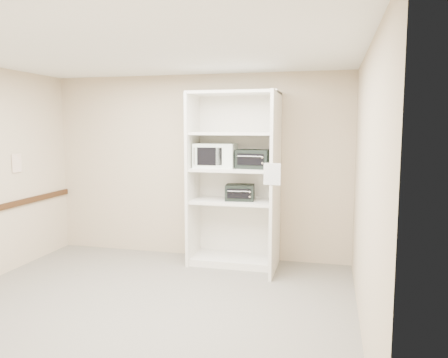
% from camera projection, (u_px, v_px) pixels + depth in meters
% --- Properties ---
extents(floor, '(4.50, 4.00, 0.01)m').
position_uv_depth(floor, '(144.00, 307.00, 4.74)').
color(floor, slate).
rests_on(floor, ground).
extents(ceiling, '(4.50, 4.00, 0.01)m').
position_uv_depth(ceiling, '(138.00, 51.00, 4.42)').
color(ceiling, white).
extents(wall_back, '(4.50, 0.02, 2.70)m').
position_uv_depth(wall_back, '(198.00, 167.00, 6.51)').
color(wall_back, tan).
rests_on(wall_back, ground).
extents(wall_front, '(4.50, 0.02, 2.70)m').
position_uv_depth(wall_front, '(2.00, 225.00, 2.65)').
color(wall_front, tan).
rests_on(wall_front, ground).
extents(wall_right, '(0.02, 4.00, 2.70)m').
position_uv_depth(wall_right, '(366.00, 191.00, 4.04)').
color(wall_right, tan).
rests_on(wall_right, ground).
extents(shelving_unit, '(1.24, 0.92, 2.42)m').
position_uv_depth(shelving_unit, '(237.00, 185.00, 6.09)').
color(shelving_unit, white).
rests_on(shelving_unit, floor).
extents(microwave, '(0.58, 0.45, 0.34)m').
position_uv_depth(microwave, '(216.00, 155.00, 6.16)').
color(microwave, white).
rests_on(microwave, shelving_unit).
extents(toaster_oven_upper, '(0.48, 0.38, 0.26)m').
position_uv_depth(toaster_oven_upper, '(254.00, 159.00, 6.03)').
color(toaster_oven_upper, black).
rests_on(toaster_oven_upper, shelving_unit).
extents(toaster_oven_lower, '(0.42, 0.34, 0.22)m').
position_uv_depth(toaster_oven_lower, '(240.00, 192.00, 6.10)').
color(toaster_oven_lower, black).
rests_on(toaster_oven_lower, shelving_unit).
extents(paper_sign, '(0.21, 0.03, 0.26)m').
position_uv_depth(paper_sign, '(272.00, 174.00, 5.32)').
color(paper_sign, white).
rests_on(paper_sign, shelving_unit).
extents(wall_poster, '(0.01, 0.18, 0.25)m').
position_uv_depth(wall_poster, '(17.00, 163.00, 5.95)').
color(wall_poster, silver).
rests_on(wall_poster, wall_left).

